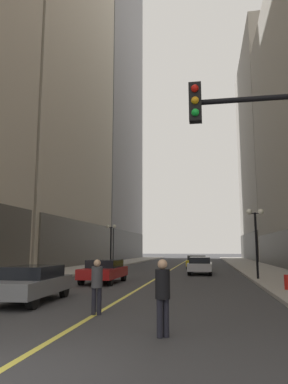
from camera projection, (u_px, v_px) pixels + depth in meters
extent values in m
plane|color=#38383A|center=(176.00, 267.00, 39.48)|extent=(200.00, 200.00, 0.00)
cube|color=#9E9991|center=(104.00, 265.00, 40.88)|extent=(4.50, 78.00, 0.15)
cube|color=#9E9991|center=(254.00, 267.00, 38.11)|extent=(4.50, 78.00, 0.15)
cube|color=#E5D64C|center=(176.00, 267.00, 39.48)|extent=(0.16, 70.00, 0.01)
cube|color=#B7AD99|center=(40.00, 37.00, 46.37)|extent=(13.27, 24.00, 57.90)
cube|color=#403C35|center=(83.00, 244.00, 41.16)|extent=(0.50, 22.80, 5.00)
cube|color=gray|center=(95.00, 65.00, 72.85)|extent=(14.88, 26.00, 77.48)
cube|color=#2C2C2E|center=(130.00, 246.00, 65.99)|extent=(0.50, 24.70, 5.00)
cube|color=#3A3935|center=(277.00, 250.00, 37.50)|extent=(0.50, 22.80, 3.65)
cube|color=#A8A399|center=(274.00, 152.00, 64.14)|extent=(10.26, 26.00, 37.97)
cube|color=#3A3935|center=(249.00, 247.00, 62.39)|extent=(0.50, 24.70, 4.56)
cube|color=slate|center=(32.00, 286.00, 13.37)|extent=(1.92, 4.44, 0.55)
cube|color=black|center=(35.00, 272.00, 13.66)|extent=(1.62, 2.51, 0.50)
cylinder|color=black|center=(33.00, 300.00, 11.74)|extent=(0.25, 0.65, 0.64)
cylinder|color=black|center=(64.00, 289.00, 14.74)|extent=(0.25, 0.65, 0.64)
cylinder|color=black|center=(30.00, 289.00, 14.92)|extent=(0.25, 0.65, 0.64)
cube|color=#B21919|center=(104.00, 272.00, 20.89)|extent=(1.91, 4.32, 0.55)
cube|color=black|center=(105.00, 264.00, 21.18)|extent=(1.67, 2.43, 0.50)
cylinder|color=black|center=(110.00, 280.00, 19.24)|extent=(0.23, 0.64, 0.64)
cylinder|color=black|center=(81.00, 279.00, 19.53)|extent=(0.23, 0.64, 0.64)
cylinder|color=black|center=(124.00, 276.00, 22.17)|extent=(0.23, 0.64, 0.64)
cylinder|color=black|center=(98.00, 275.00, 22.46)|extent=(0.23, 0.64, 0.64)
cube|color=#B7B7BC|center=(200.00, 266.00, 27.87)|extent=(1.84, 4.47, 0.55)
cube|color=black|center=(200.00, 260.00, 27.73)|extent=(1.59, 2.52, 0.50)
cylinder|color=black|center=(192.00, 269.00, 29.47)|extent=(0.23, 0.64, 0.64)
cylinder|color=black|center=(211.00, 269.00, 29.19)|extent=(0.23, 0.64, 0.64)
cylinder|color=black|center=(189.00, 271.00, 26.46)|extent=(0.23, 0.64, 0.64)
cylinder|color=black|center=(210.00, 271.00, 26.18)|extent=(0.23, 0.64, 0.64)
cube|color=yellow|center=(197.00, 263.00, 35.19)|extent=(1.99, 4.16, 0.55)
cube|color=black|center=(197.00, 258.00, 35.06)|extent=(1.73, 2.34, 0.50)
cylinder|color=black|center=(189.00, 265.00, 36.71)|extent=(0.23, 0.64, 0.64)
cylinder|color=black|center=(206.00, 265.00, 36.40)|extent=(0.23, 0.64, 0.64)
cylinder|color=black|center=(188.00, 266.00, 33.90)|extent=(0.23, 0.64, 0.64)
cylinder|color=black|center=(206.00, 266.00, 33.59)|extent=(0.23, 0.64, 0.64)
cylinder|color=black|center=(160.00, 318.00, 8.09)|extent=(0.14, 0.14, 0.84)
cylinder|color=black|center=(166.00, 318.00, 8.15)|extent=(0.14, 0.14, 0.84)
cylinder|color=black|center=(163.00, 284.00, 8.24)|extent=(0.47, 0.47, 0.66)
sphere|color=tan|center=(162.00, 264.00, 8.31)|extent=(0.23, 0.23, 0.23)
cylinder|color=black|center=(99.00, 301.00, 10.86)|extent=(0.14, 0.14, 0.79)
cylinder|color=black|center=(94.00, 301.00, 10.85)|extent=(0.14, 0.14, 0.79)
cylinder|color=#3F3F44|center=(97.00, 277.00, 10.97)|extent=(0.42, 0.42, 0.63)
sphere|color=tan|center=(97.00, 263.00, 11.03)|extent=(0.21, 0.21, 0.21)
cylinder|color=black|center=(270.00, 98.00, 7.81)|extent=(3.20, 0.12, 0.12)
cube|color=black|center=(195.00, 103.00, 8.08)|extent=(0.28, 0.24, 0.90)
sphere|color=red|center=(195.00, 88.00, 7.99)|extent=(0.17, 0.17, 0.17)
sphere|color=orange|center=(195.00, 100.00, 7.94)|extent=(0.17, 0.17, 0.17)
sphere|color=green|center=(195.00, 112.00, 7.90)|extent=(0.17, 0.17, 0.17)
cylinder|color=black|center=(111.00, 247.00, 37.13)|extent=(0.14, 0.14, 4.20)
cylinder|color=black|center=(111.00, 227.00, 37.45)|extent=(0.80, 0.06, 0.06)
sphere|color=white|center=(108.00, 226.00, 37.52)|extent=(0.36, 0.36, 0.36)
sphere|color=white|center=(114.00, 226.00, 37.40)|extent=(0.36, 0.36, 0.36)
cylinder|color=black|center=(257.00, 246.00, 22.24)|extent=(0.14, 0.14, 4.20)
cylinder|color=black|center=(255.00, 213.00, 22.56)|extent=(0.80, 0.06, 0.06)
sphere|color=white|center=(249.00, 212.00, 22.63)|extent=(0.36, 0.36, 0.36)
sphere|color=white|center=(261.00, 212.00, 22.52)|extent=(0.36, 0.36, 0.36)
cylinder|color=red|center=(288.00, 284.00, 16.14)|extent=(0.28, 0.28, 0.80)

